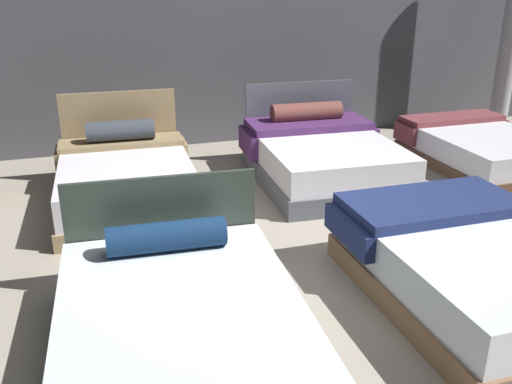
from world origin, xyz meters
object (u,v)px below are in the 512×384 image
Objects in this scene: bed_1 at (180,324)px; bed_2 at (471,266)px; bed_6 at (322,157)px; bed_5 at (126,180)px; bed_7 at (482,148)px.

bed_1 is 2.25m from bed_2.
bed_6 is (0.00, 2.78, 0.03)m from bed_2.
bed_5 is 2.32m from bed_6.
bed_1 is 1.02× the size of bed_6.
bed_2 is at bearing -86.96° from bed_6.
bed_1 is 1.08× the size of bed_5.
bed_5 is at bearing -175.51° from bed_6.
bed_6 is at bearing 178.37° from bed_7.
bed_1 is 1.08× the size of bed_7.
bed_5 reaches higher than bed_2.
bed_5 is at bearing -180.00° from bed_7.
bed_6 is (2.25, 2.82, 0.06)m from bed_1.
bed_2 is at bearing 4.24° from bed_1.
bed_1 reaches higher than bed_2.
bed_6 reaches higher than bed_7.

